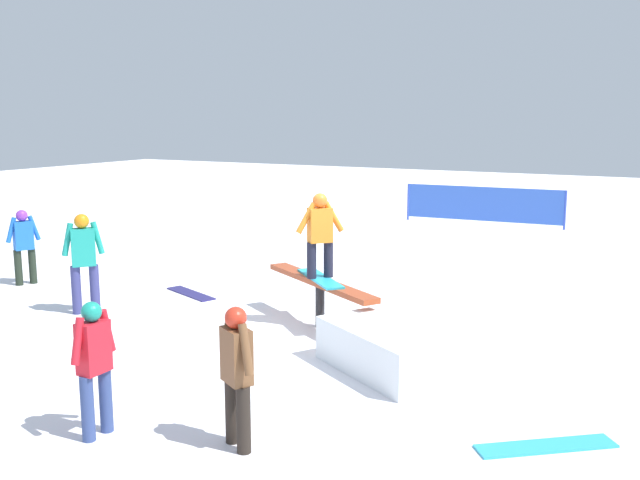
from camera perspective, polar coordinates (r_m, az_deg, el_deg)
The scene contains 11 objects.
ground_plane at distance 10.88m, azimuth 0.00°, elevation -6.96°, with size 60.00×60.00×0.00m, color white.
rail_feature at distance 10.71m, azimuth 0.00°, elevation -3.72°, with size 2.47×1.64×0.74m.
snow_kicker_ramp at distance 9.19m, azimuth 6.66°, elevation -8.43°, with size 1.80×1.50×0.56m, color white.
main_rider_on_rail at distance 10.56m, azimuth 0.00°, elevation 0.22°, with size 1.19×1.13×1.30m.
bystander_blue at distance 14.48m, azimuth -22.62°, elevation -0.21°, with size 0.34×0.61×1.42m.
bystander_red at distance 7.45m, azimuth -17.61°, elevation -9.26°, with size 0.20×0.57×1.39m.
bystander_teal at distance 12.03m, azimuth -18.38°, elevation -1.36°, with size 0.50×0.56×1.62m.
bystander_brown at distance 6.92m, azimuth -6.68°, elevation -10.26°, with size 0.58×0.38×1.41m.
loose_snowboard_cyan at distance 7.51m, azimuth 17.63°, elevation -15.45°, with size 1.39×0.28×0.02m, color #2EADD0.
loose_snowboard_navy at distance 13.00m, azimuth -10.31°, elevation -4.23°, with size 1.24×0.28×0.02m, color navy.
safety_fence at distance 21.24m, azimuth 12.93°, elevation 2.82°, with size 4.60×0.31×1.10m.
Camera 1 is at (-4.88, 9.19, 3.19)m, focal length 40.00 mm.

